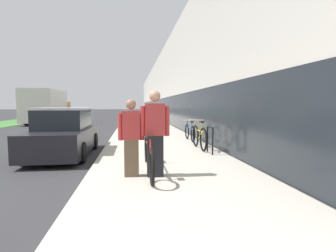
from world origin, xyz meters
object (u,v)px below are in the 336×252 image
object	(u,v)px
cruiser_bike_middle	(190,132)
parked_sedan_curbside	(64,135)
person_bystander	(131,138)
bike_rack_hoop	(210,137)
person_rider	(155,133)
tandem_bicycle	(149,155)
cruiser_bike_nearest	(199,137)
moving_truck	(47,107)

from	to	relation	value
cruiser_bike_middle	parked_sedan_curbside	bearing A→B (deg)	-157.42
person_bystander	bike_rack_hoop	world-z (taller)	person_bystander
person_rider	bike_rack_hoop	bearing A→B (deg)	51.24
person_rider	bike_rack_hoop	size ratio (longest dim) A/B	2.14
tandem_bicycle	person_rider	size ratio (longest dim) A/B	1.53
person_rider	bike_rack_hoop	world-z (taller)	person_rider
tandem_bicycle	bike_rack_hoop	world-z (taller)	tandem_bicycle
cruiser_bike_nearest	tandem_bicycle	bearing A→B (deg)	-123.35
cruiser_bike_nearest	moving_truck	size ratio (longest dim) A/B	0.26
parked_sedan_curbside	cruiser_bike_nearest	bearing A→B (deg)	-1.96
bike_rack_hoop	parked_sedan_curbside	xyz separation A→B (m)	(-4.61, 1.04, 0.02)
bike_rack_hoop	parked_sedan_curbside	distance (m)	4.73
bike_rack_hoop	moving_truck	world-z (taller)	moving_truck
cruiser_bike_middle	person_rider	bearing A→B (deg)	-109.89
cruiser_bike_nearest	moving_truck	bearing A→B (deg)	121.64
tandem_bicycle	bike_rack_hoop	xyz separation A→B (m)	(2.04, 2.04, 0.13)
cruiser_bike_middle	tandem_bicycle	bearing A→B (deg)	-112.34
person_bystander	moving_truck	size ratio (longest dim) A/B	0.23
cruiser_bike_middle	parked_sedan_curbside	world-z (taller)	parked_sedan_curbside
person_rider	cruiser_bike_nearest	size ratio (longest dim) A/B	0.98
bike_rack_hoop	person_rider	bearing A→B (deg)	-128.76
parked_sedan_curbside	moving_truck	world-z (taller)	moving_truck
cruiser_bike_nearest	parked_sedan_curbside	size ratio (longest dim) A/B	0.45
bike_rack_hoop	cruiser_bike_middle	world-z (taller)	cruiser_bike_middle
person_bystander	cruiser_bike_nearest	size ratio (longest dim) A/B	0.88
bike_rack_hoop	parked_sedan_curbside	size ratio (longest dim) A/B	0.21
moving_truck	person_bystander	bearing A→B (deg)	-68.54
tandem_bicycle	parked_sedan_curbside	distance (m)	4.02
cruiser_bike_nearest	moving_truck	distance (m)	18.81
tandem_bicycle	cruiser_bike_middle	world-z (taller)	tandem_bicycle
person_rider	cruiser_bike_nearest	distance (m)	3.78
tandem_bicycle	person_rider	distance (m)	0.64
person_rider	person_bystander	size ratio (longest dim) A/B	1.11
person_rider	cruiser_bike_middle	distance (m)	5.73
tandem_bicycle	moving_truck	xyz separation A→B (m)	(-7.93, 18.92, 0.97)
cruiser_bike_middle	parked_sedan_curbside	size ratio (longest dim) A/B	0.44
tandem_bicycle	moving_truck	size ratio (longest dim) A/B	0.39
person_bystander	person_rider	bearing A→B (deg)	-7.93
cruiser_bike_middle	moving_truck	bearing A→B (deg)	125.67
cruiser_bike_nearest	moving_truck	world-z (taller)	moving_truck
person_bystander	cruiser_bike_middle	xyz separation A→B (m)	(2.44, 5.30, -0.45)
person_rider	moving_truck	xyz separation A→B (m)	(-8.05, 19.28, 0.45)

